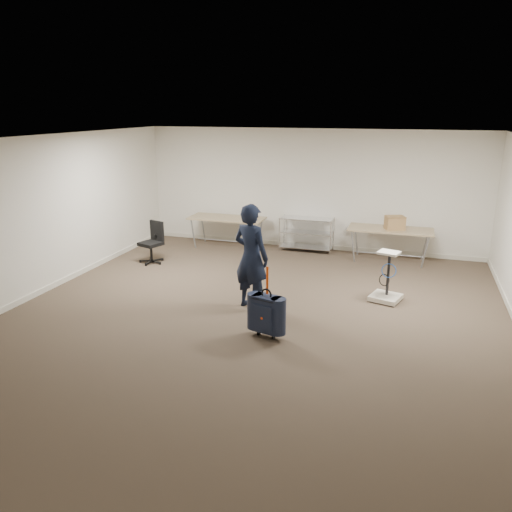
% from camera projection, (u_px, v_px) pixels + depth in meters
% --- Properties ---
extents(ground, '(9.00, 9.00, 0.00)m').
position_uv_depth(ground, '(251.00, 320.00, 7.96)').
color(ground, '#493D2C').
rests_on(ground, ground).
extents(room_shell, '(8.00, 9.00, 9.00)m').
position_uv_depth(room_shell, '(274.00, 288.00, 9.20)').
color(room_shell, white).
rests_on(room_shell, ground).
extents(folding_table_left, '(1.80, 0.75, 0.73)m').
position_uv_depth(folding_table_left, '(227.00, 220.00, 11.92)').
color(folding_table_left, '#957D5B').
rests_on(folding_table_left, ground).
extents(folding_table_right, '(1.80, 0.75, 0.73)m').
position_uv_depth(folding_table_right, '(390.00, 231.00, 10.82)').
color(folding_table_right, '#957D5B').
rests_on(folding_table_right, ground).
extents(wire_shelf, '(1.22, 0.47, 0.80)m').
position_uv_depth(wire_shelf, '(307.00, 233.00, 11.67)').
color(wire_shelf, silver).
rests_on(wire_shelf, ground).
extents(person, '(0.75, 0.61, 1.78)m').
position_uv_depth(person, '(251.00, 257.00, 8.22)').
color(person, black).
rests_on(person, ground).
extents(suitcase, '(0.44, 0.32, 1.09)m').
position_uv_depth(suitcase, '(266.00, 314.00, 7.26)').
color(suitcase, black).
rests_on(suitcase, ground).
extents(office_chair, '(0.54, 0.55, 0.90)m').
position_uv_depth(office_chair, '(153.00, 250.00, 10.85)').
color(office_chair, black).
rests_on(office_chair, ground).
extents(equipment_cart, '(0.60, 0.60, 0.89)m').
position_uv_depth(equipment_cart, '(386.00, 288.00, 8.69)').
color(equipment_cart, '#F1E7CF').
rests_on(equipment_cart, ground).
extents(cardboard_box, '(0.47, 0.41, 0.29)m').
position_uv_depth(cardboard_box, '(395.00, 223.00, 10.70)').
color(cardboard_box, olive).
rests_on(cardboard_box, folding_table_right).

